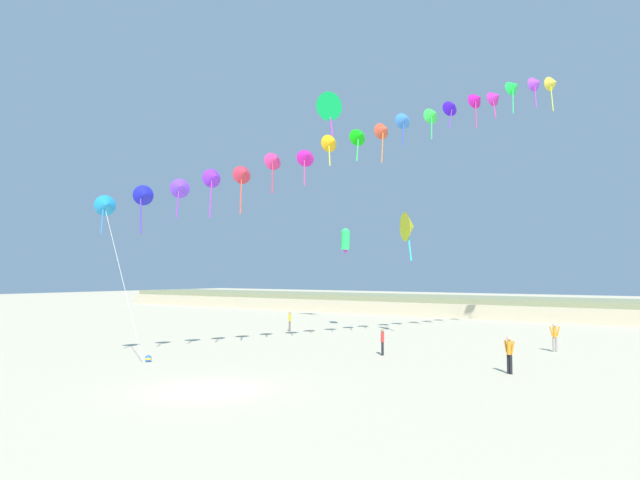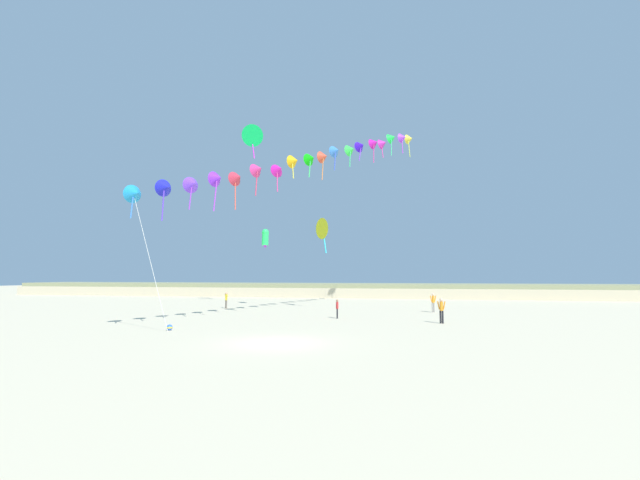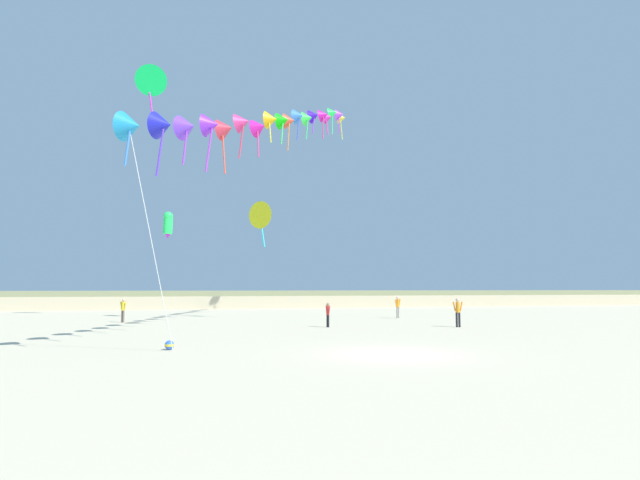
{
  "view_description": "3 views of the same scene",
  "coord_description": "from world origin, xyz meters",
  "px_view_note": "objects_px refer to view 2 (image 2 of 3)",
  "views": [
    {
      "loc": [
        16.96,
        -16.08,
        4.6
      ],
      "look_at": [
        -2.18,
        10.87,
        6.59
      ],
      "focal_mm": 32.0,
      "sensor_mm": 36.0,
      "label": 1
    },
    {
      "loc": [
        6.61,
        -20.7,
        3.38
      ],
      "look_at": [
        -0.31,
        12.1,
        6.13
      ],
      "focal_mm": 24.0,
      "sensor_mm": 36.0,
      "label": 2
    },
    {
      "loc": [
        -7.01,
        -17.09,
        2.38
      ],
      "look_at": [
        -0.01,
        10.63,
        5.14
      ],
      "focal_mm": 28.0,
      "sensor_mm": 36.0,
      "label": 3
    }
  ],
  "objects_px": {
    "beach_ball": "(170,327)",
    "person_near_right": "(337,307)",
    "person_mid_center": "(433,301)",
    "large_kite_mid_trail": "(265,238)",
    "person_far_left": "(441,309)",
    "large_kite_high_solo": "(325,229)",
    "large_kite_low_lead": "(253,135)",
    "person_near_left": "(226,299)"
  },
  "relations": [
    {
      "from": "person_far_left",
      "to": "large_kite_high_solo",
      "type": "xyz_separation_m",
      "value": [
        -10.57,
        11.11,
        7.07
      ]
    },
    {
      "from": "person_mid_center",
      "to": "beach_ball",
      "type": "height_order",
      "value": "person_mid_center"
    },
    {
      "from": "person_far_left",
      "to": "large_kite_low_lead",
      "type": "relative_size",
      "value": 0.43
    },
    {
      "from": "person_far_left",
      "to": "beach_ball",
      "type": "bearing_deg",
      "value": -156.07
    },
    {
      "from": "person_near_right",
      "to": "large_kite_mid_trail",
      "type": "height_order",
      "value": "large_kite_mid_trail"
    },
    {
      "from": "person_near_right",
      "to": "large_kite_mid_trail",
      "type": "distance_m",
      "value": 16.92
    },
    {
      "from": "person_far_left",
      "to": "large_kite_mid_trail",
      "type": "height_order",
      "value": "large_kite_mid_trail"
    },
    {
      "from": "person_near_right",
      "to": "large_kite_low_lead",
      "type": "height_order",
      "value": "large_kite_low_lead"
    },
    {
      "from": "large_kite_mid_trail",
      "to": "beach_ball",
      "type": "bearing_deg",
      "value": -86.57
    },
    {
      "from": "person_near_right",
      "to": "person_far_left",
      "type": "height_order",
      "value": "person_far_left"
    },
    {
      "from": "large_kite_low_lead",
      "to": "person_near_right",
      "type": "bearing_deg",
      "value": -45.86
    },
    {
      "from": "person_near_right",
      "to": "person_far_left",
      "type": "xyz_separation_m",
      "value": [
        7.74,
        -1.89,
        0.16
      ]
    },
    {
      "from": "person_far_left",
      "to": "person_near_right",
      "type": "bearing_deg",
      "value": 166.28
    },
    {
      "from": "large_kite_low_lead",
      "to": "large_kite_mid_trail",
      "type": "relative_size",
      "value": 1.87
    },
    {
      "from": "person_near_right",
      "to": "beach_ball",
      "type": "distance_m",
      "value": 12.82
    },
    {
      "from": "person_near_right",
      "to": "beach_ball",
      "type": "bearing_deg",
      "value": -133.73
    },
    {
      "from": "person_near_right",
      "to": "large_kite_mid_trail",
      "type": "bearing_deg",
      "value": 130.54
    },
    {
      "from": "person_far_left",
      "to": "large_kite_high_solo",
      "type": "relative_size",
      "value": 0.49
    },
    {
      "from": "large_kite_mid_trail",
      "to": "beach_ball",
      "type": "height_order",
      "value": "large_kite_mid_trail"
    },
    {
      "from": "large_kite_high_solo",
      "to": "beach_ball",
      "type": "height_order",
      "value": "large_kite_high_solo"
    },
    {
      "from": "beach_ball",
      "to": "large_kite_high_solo",
      "type": "bearing_deg",
      "value": 71.97
    },
    {
      "from": "person_near_left",
      "to": "person_near_right",
      "type": "xyz_separation_m",
      "value": [
        12.72,
        -7.56,
        -0.09
      ]
    },
    {
      "from": "person_near_left",
      "to": "large_kite_high_solo",
      "type": "height_order",
      "value": "large_kite_high_solo"
    },
    {
      "from": "person_far_left",
      "to": "beach_ball",
      "type": "relative_size",
      "value": 4.87
    },
    {
      "from": "person_mid_center",
      "to": "beach_ball",
      "type": "distance_m",
      "value": 23.29
    },
    {
      "from": "person_far_left",
      "to": "large_kite_high_solo",
      "type": "height_order",
      "value": "large_kite_high_solo"
    },
    {
      "from": "person_near_left",
      "to": "person_near_right",
      "type": "height_order",
      "value": "person_near_left"
    },
    {
      "from": "person_near_right",
      "to": "beach_ball",
      "type": "xyz_separation_m",
      "value": [
        -8.85,
        -9.25,
        -0.67
      ]
    },
    {
      "from": "person_far_left",
      "to": "large_kite_low_lead",
      "type": "bearing_deg",
      "value": 144.27
    },
    {
      "from": "beach_ball",
      "to": "person_near_right",
      "type": "bearing_deg",
      "value": 46.27
    },
    {
      "from": "large_kite_high_solo",
      "to": "beach_ball",
      "type": "xyz_separation_m",
      "value": [
        -6.01,
        -18.47,
        -7.91
      ]
    },
    {
      "from": "person_near_left",
      "to": "beach_ball",
      "type": "xyz_separation_m",
      "value": [
        3.87,
        -16.81,
        -0.76
      ]
    },
    {
      "from": "person_near_left",
      "to": "person_near_right",
      "type": "bearing_deg",
      "value": -30.73
    },
    {
      "from": "person_near_right",
      "to": "beach_ball",
      "type": "height_order",
      "value": "person_near_right"
    },
    {
      "from": "person_near_left",
      "to": "large_kite_high_solo",
      "type": "bearing_deg",
      "value": 9.56
    },
    {
      "from": "person_near_left",
      "to": "large_kite_low_lead",
      "type": "height_order",
      "value": "large_kite_low_lead"
    },
    {
      "from": "person_mid_center",
      "to": "person_far_left",
      "type": "height_order",
      "value": "person_far_left"
    },
    {
      "from": "person_near_left",
      "to": "large_kite_mid_trail",
      "type": "bearing_deg",
      "value": 58.55
    },
    {
      "from": "person_near_left",
      "to": "person_far_left",
      "type": "height_order",
      "value": "person_far_left"
    },
    {
      "from": "person_mid_center",
      "to": "large_kite_mid_trail",
      "type": "distance_m",
      "value": 19.47
    },
    {
      "from": "person_near_right",
      "to": "large_kite_low_lead",
      "type": "bearing_deg",
      "value": 134.14
    },
    {
      "from": "large_kite_low_lead",
      "to": "beach_ball",
      "type": "height_order",
      "value": "large_kite_low_lead"
    }
  ]
}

